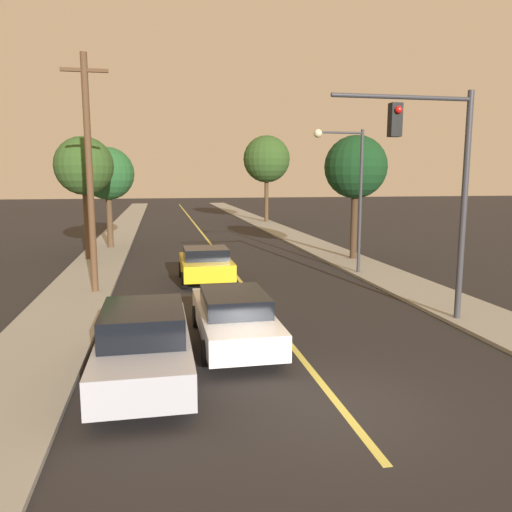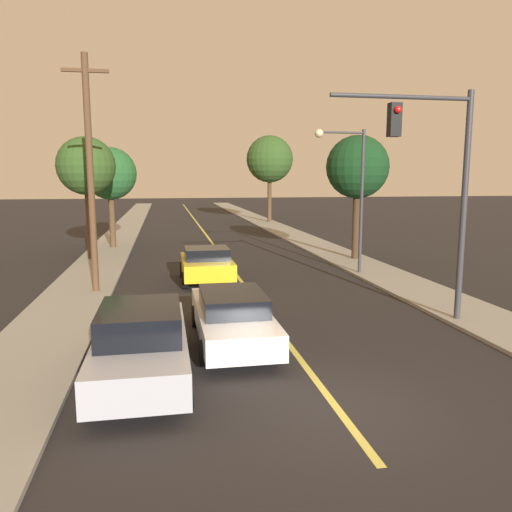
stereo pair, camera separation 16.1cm
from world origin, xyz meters
TOP-DOWN VIEW (x-y plane):
  - ground_plane at (0.00, 0.00)m, footprint 200.00×200.00m
  - road_surface at (0.00, 36.00)m, footprint 10.07×80.00m
  - sidewalk_left at (-6.28, 36.00)m, footprint 2.50×80.00m
  - sidewalk_right at (6.28, 36.00)m, footprint 2.50×80.00m
  - car_near_lane_front at (-1.41, 4.08)m, footprint 1.92×5.05m
  - car_near_lane_second at (-1.41, 11.91)m, footprint 2.11×3.84m
  - car_outer_lane_front at (-3.62, 2.07)m, footprint 2.00×4.97m
  - traffic_signal_mast at (4.54, 4.72)m, footprint 4.19×0.42m
  - streetlamp_right at (4.79, 12.21)m, footprint 2.23×0.36m
  - utility_pole_left at (-5.63, 10.49)m, footprint 1.60×0.24m
  - tree_left_near at (-6.89, 18.38)m, footprint 2.94×2.94m
  - tree_left_far at (-6.16, 22.67)m, footprint 3.10×3.10m
  - tree_right_near at (6.63, 15.92)m, footprint 3.18×3.18m
  - tree_right_far at (6.86, 38.46)m, footprint 4.39×4.39m

SIDE VIEW (x-z plane):
  - ground_plane at x=0.00m, z-range 0.00..0.00m
  - road_surface at x=0.00m, z-range 0.00..0.01m
  - sidewalk_left at x=-6.28m, z-range 0.00..0.12m
  - sidewalk_right at x=6.28m, z-range 0.00..0.12m
  - car_near_lane_front at x=-1.41m, z-range 0.03..1.41m
  - car_near_lane_second at x=-1.41m, z-range 0.03..1.48m
  - car_outer_lane_front at x=-3.62m, z-range 0.00..1.63m
  - streetlamp_right at x=4.79m, z-range 1.11..7.29m
  - tree_left_far at x=-6.16m, z-range 1.51..7.46m
  - utility_pole_left at x=-5.63m, z-range 0.28..8.71m
  - traffic_signal_mast at x=4.54m, z-range 1.22..7.78m
  - tree_right_near at x=6.63m, z-range 1.63..7.92m
  - tree_left_near at x=-6.89m, z-range 1.72..7.94m
  - tree_right_far at x=6.86m, z-range 1.95..10.05m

